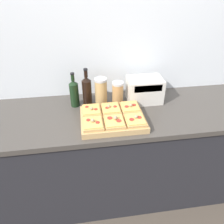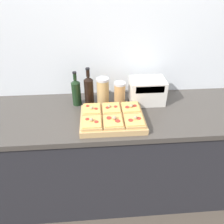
{
  "view_description": "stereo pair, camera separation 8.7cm",
  "coord_description": "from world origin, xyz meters",
  "px_view_note": "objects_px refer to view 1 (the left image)",
  "views": [
    {
      "loc": [
        -0.26,
        -1.06,
        1.81
      ],
      "look_at": [
        -0.07,
        0.23,
        0.96
      ],
      "focal_mm": 35.0,
      "sensor_mm": 36.0,
      "label": 1
    },
    {
      "loc": [
        -0.18,
        -1.07,
        1.81
      ],
      "look_at": [
        -0.07,
        0.23,
        0.96
      ],
      "focal_mm": 35.0,
      "sensor_mm": 36.0,
      "label": 2
    }
  ],
  "objects_px": {
    "olive_oil_bottle": "(74,93)",
    "grain_jar_short": "(118,93)",
    "grain_jar_tall": "(101,91)",
    "wine_bottle": "(87,91)",
    "toaster_oven": "(144,90)",
    "cutting_board": "(113,119)"
  },
  "relations": [
    {
      "from": "wine_bottle",
      "to": "cutting_board",
      "type": "bearing_deg",
      "value": -58.07
    },
    {
      "from": "grain_jar_tall",
      "to": "toaster_oven",
      "type": "relative_size",
      "value": 0.74
    },
    {
      "from": "grain_jar_tall",
      "to": "grain_jar_short",
      "type": "relative_size",
      "value": 1.23
    },
    {
      "from": "olive_oil_bottle",
      "to": "grain_jar_short",
      "type": "bearing_deg",
      "value": -0.0
    },
    {
      "from": "cutting_board",
      "to": "grain_jar_short",
      "type": "bearing_deg",
      "value": 73.06
    },
    {
      "from": "wine_bottle",
      "to": "toaster_oven",
      "type": "distance_m",
      "value": 0.46
    },
    {
      "from": "olive_oil_bottle",
      "to": "wine_bottle",
      "type": "distance_m",
      "value": 0.1
    },
    {
      "from": "wine_bottle",
      "to": "grain_jar_short",
      "type": "xyz_separation_m",
      "value": [
        0.24,
        0.0,
        -0.04
      ]
    },
    {
      "from": "olive_oil_bottle",
      "to": "grain_jar_short",
      "type": "xyz_separation_m",
      "value": [
        0.34,
        -0.0,
        -0.02
      ]
    },
    {
      "from": "grain_jar_tall",
      "to": "grain_jar_short",
      "type": "height_order",
      "value": "grain_jar_tall"
    },
    {
      "from": "cutting_board",
      "to": "toaster_oven",
      "type": "height_order",
      "value": "toaster_oven"
    },
    {
      "from": "grain_jar_tall",
      "to": "wine_bottle",
      "type": "bearing_deg",
      "value": -180.0
    },
    {
      "from": "cutting_board",
      "to": "wine_bottle",
      "type": "bearing_deg",
      "value": 121.93
    },
    {
      "from": "olive_oil_bottle",
      "to": "toaster_oven",
      "type": "height_order",
      "value": "olive_oil_bottle"
    },
    {
      "from": "cutting_board",
      "to": "olive_oil_bottle",
      "type": "xyz_separation_m",
      "value": [
        -0.26,
        0.26,
        0.09
      ]
    },
    {
      "from": "cutting_board",
      "to": "grain_jar_tall",
      "type": "height_order",
      "value": "grain_jar_tall"
    },
    {
      "from": "wine_bottle",
      "to": "toaster_oven",
      "type": "bearing_deg",
      "value": -0.11
    },
    {
      "from": "wine_bottle",
      "to": "grain_jar_tall",
      "type": "distance_m",
      "value": 0.11
    },
    {
      "from": "wine_bottle",
      "to": "grain_jar_tall",
      "type": "bearing_deg",
      "value": 0.0
    },
    {
      "from": "olive_oil_bottle",
      "to": "grain_jar_tall",
      "type": "relative_size",
      "value": 1.26
    },
    {
      "from": "wine_bottle",
      "to": "grain_jar_tall",
      "type": "xyz_separation_m",
      "value": [
        0.11,
        0.0,
        -0.02
      ]
    },
    {
      "from": "olive_oil_bottle",
      "to": "grain_jar_tall",
      "type": "distance_m",
      "value": 0.21
    }
  ]
}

